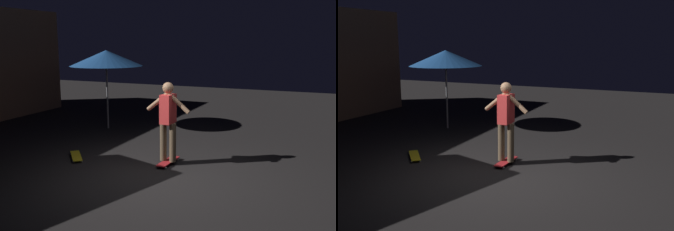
% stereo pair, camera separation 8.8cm
% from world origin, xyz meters
% --- Properties ---
extents(ground_plane, '(28.00, 28.00, 0.00)m').
position_xyz_m(ground_plane, '(0.00, 0.00, 0.00)').
color(ground_plane, black).
extents(patio_umbrella, '(2.10, 2.10, 2.30)m').
position_xyz_m(patio_umbrella, '(3.18, 3.19, 2.07)').
color(patio_umbrella, slate).
rests_on(patio_umbrella, ground_plane).
extents(skateboard_ridden, '(0.79, 0.24, 0.07)m').
position_xyz_m(skateboard_ridden, '(0.80, 0.21, 0.06)').
color(skateboard_ridden, '#AD1E23').
rests_on(skateboard_ridden, ground_plane).
extents(skateboard_spare, '(0.71, 0.67, 0.07)m').
position_xyz_m(skateboard_spare, '(0.34, 2.23, 0.06)').
color(skateboard_spare, gold).
rests_on(skateboard_spare, ground_plane).
extents(skater, '(0.39, 0.98, 1.67)m').
position_xyz_m(skater, '(0.80, 0.21, 1.04)').
color(skater, brown).
rests_on(skater, skateboard_ridden).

